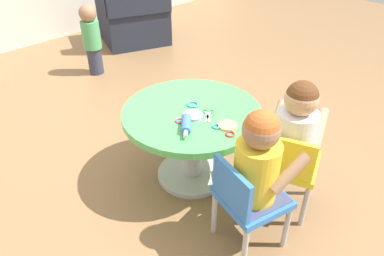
% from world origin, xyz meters
% --- Properties ---
extents(ground_plane, '(10.00, 10.00, 0.00)m').
position_xyz_m(ground_plane, '(0.00, 0.00, 0.00)').
color(ground_plane, olive).
extents(craft_table, '(0.81, 0.81, 0.49)m').
position_xyz_m(craft_table, '(0.00, 0.00, 0.36)').
color(craft_table, silver).
rests_on(craft_table, ground).
extents(child_chair_left, '(0.37, 0.37, 0.54)m').
position_xyz_m(child_chair_left, '(-0.19, -0.55, 0.31)').
color(child_chair_left, '#B7B7BC').
rests_on(child_chair_left, ground).
extents(seated_child_left, '(0.40, 0.35, 0.51)m').
position_xyz_m(seated_child_left, '(-0.15, -0.56, 0.53)').
color(seated_child_left, '#3F4772').
rests_on(seated_child_left, ground).
extents(child_chair_right, '(0.39, 0.39, 0.54)m').
position_xyz_m(child_chair_right, '(0.17, -0.56, 0.31)').
color(child_chair_right, '#B7B7BC').
rests_on(child_chair_right, ground).
extents(seated_child_right, '(0.42, 0.37, 0.51)m').
position_xyz_m(seated_child_right, '(0.21, -0.55, 0.53)').
color(seated_child_right, '#3F4772').
rests_on(seated_child_right, ground).
extents(armchair_dark, '(0.92, 0.93, 0.85)m').
position_xyz_m(armchair_dark, '(1.25, 2.15, 0.31)').
color(armchair_dark, '#232838').
rests_on(armchair_dark, ground).
extents(toddler_standing, '(0.17, 0.17, 0.67)m').
position_xyz_m(toddler_standing, '(0.43, 1.75, 0.36)').
color(toddler_standing, '#33384C').
rests_on(toddler_standing, ground).
extents(rolling_pin, '(0.18, 0.17, 0.05)m').
position_xyz_m(rolling_pin, '(-0.15, -0.10, 0.51)').
color(rolling_pin, '#3F72CC').
rests_on(rolling_pin, craft_table).
extents(craft_scissors, '(0.14, 0.13, 0.01)m').
position_xyz_m(craft_scissors, '(0.03, -0.09, 0.49)').
color(craft_scissors, silver).
rests_on(craft_scissors, craft_table).
extents(playdough_blob_0, '(0.11, 0.11, 0.02)m').
position_xyz_m(playdough_blob_0, '(-0.04, -0.05, 0.50)').
color(playdough_blob_0, '#CC99E5').
rests_on(playdough_blob_0, craft_table).
extents(playdough_blob_1, '(0.10, 0.10, 0.01)m').
position_xyz_m(playdough_blob_1, '(0.01, -0.25, 0.50)').
color(playdough_blob_1, '#F2CC72').
rests_on(playdough_blob_1, craft_table).
extents(cookie_cutter_0, '(0.07, 0.07, 0.01)m').
position_xyz_m(cookie_cutter_0, '(0.04, 0.04, 0.49)').
color(cookie_cutter_0, '#3F99D8').
rests_on(cookie_cutter_0, craft_table).
extents(cookie_cutter_1, '(0.05, 0.05, 0.01)m').
position_xyz_m(cookie_cutter_1, '(-0.03, -0.21, 0.49)').
color(cookie_cutter_1, '#3F99D8').
rests_on(cookie_cutter_1, craft_table).
extents(cookie_cutter_2, '(0.05, 0.05, 0.01)m').
position_xyz_m(cookie_cutter_2, '(-0.04, -0.31, 0.49)').
color(cookie_cutter_2, red).
rests_on(cookie_cutter_2, craft_table).
extents(cookie_cutter_3, '(0.05, 0.05, 0.01)m').
position_xyz_m(cookie_cutter_3, '(-0.13, -0.03, 0.49)').
color(cookie_cutter_3, '#D83FA5').
rests_on(cookie_cutter_3, craft_table).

